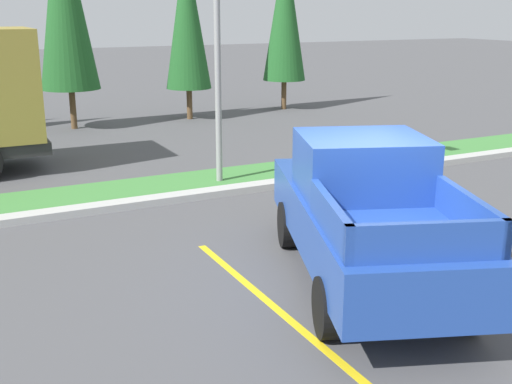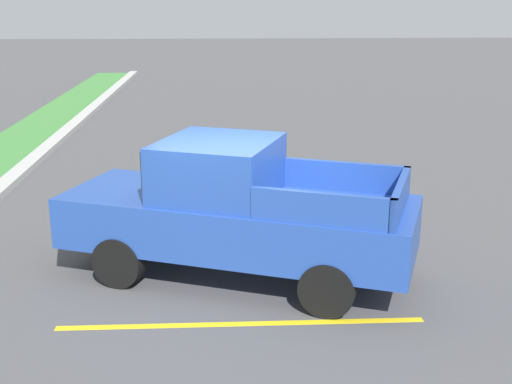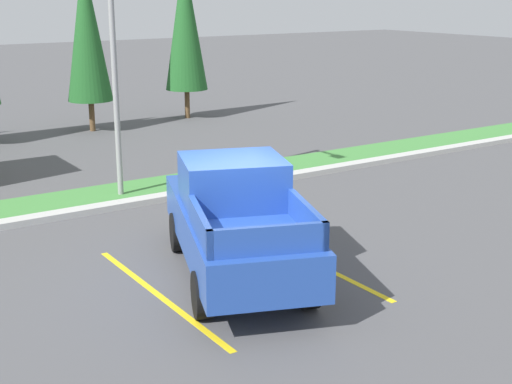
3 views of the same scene
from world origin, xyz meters
TOP-DOWN VIEW (x-y plane):
  - ground_plane at (0.00, 0.00)m, footprint 120.00×120.00m
  - parking_line_near at (-1.53, -0.08)m, footprint 0.12×4.80m
  - parking_line_far at (1.57, -0.08)m, footprint 0.12×4.80m
  - pickup_truck_main at (0.03, -0.03)m, footprint 3.61×5.55m

SIDE VIEW (x-z plane):
  - ground_plane at x=0.00m, z-range 0.00..0.00m
  - parking_line_near at x=-1.53m, z-range 0.00..0.01m
  - parking_line_far at x=1.57m, z-range 0.00..0.01m
  - pickup_truck_main at x=0.03m, z-range -0.01..2.09m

